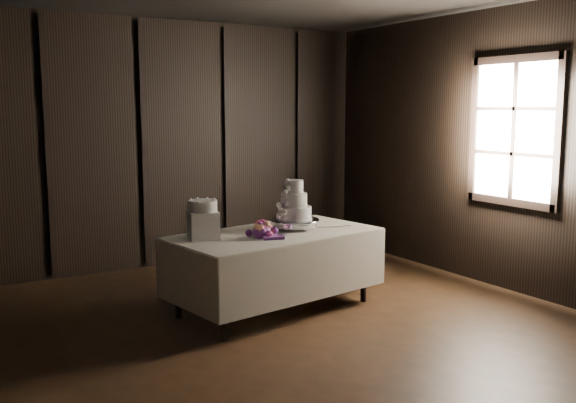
{
  "coord_description": "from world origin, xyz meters",
  "views": [
    {
      "loc": [
        -2.52,
        -4.0,
        1.95
      ],
      "look_at": [
        0.65,
        1.21,
        1.05
      ],
      "focal_mm": 40.0,
      "sensor_mm": 36.0,
      "label": 1
    }
  ],
  "objects": [
    {
      "name": "cake_knife",
      "position": [
        1.09,
        1.15,
        0.77
      ],
      "size": [
        0.35,
        0.16,
        0.01
      ],
      "primitive_type": "cube",
      "rotation": [
        0.0,
        0.0,
        -0.39
      ],
      "color": "silver",
      "rests_on": "display_table"
    },
    {
      "name": "cake_stand",
      "position": [
        0.78,
        1.29,
        0.81
      ],
      "size": [
        0.6,
        0.6,
        0.09
      ],
      "primitive_type": "cylinder",
      "rotation": [
        0.0,
        0.0,
        -0.29
      ],
      "color": "silver",
      "rests_on": "display_table"
    },
    {
      "name": "display_table",
      "position": [
        0.5,
        1.21,
        0.42
      ],
      "size": [
        2.12,
        1.33,
        0.76
      ],
      "rotation": [
        0.0,
        0.0,
        0.15
      ],
      "color": "silver",
      "rests_on": "ground"
    },
    {
      "name": "window",
      "position": [
        2.97,
        0.5,
        1.7
      ],
      "size": [
        0.06,
        1.16,
        1.56
      ],
      "primitive_type": "cube",
      "color": "black",
      "rests_on": "room"
    },
    {
      "name": "bouquet",
      "position": [
        0.29,
        1.08,
        0.83
      ],
      "size": [
        0.41,
        0.48,
        0.2
      ],
      "primitive_type": null,
      "rotation": [
        0.0,
        0.0,
        -0.3
      ],
      "color": "#CF4A4F",
      "rests_on": "display_table"
    },
    {
      "name": "box_pedestal",
      "position": [
        -0.19,
        1.31,
        0.89
      ],
      "size": [
        0.31,
        0.31,
        0.25
      ],
      "primitive_type": "cube",
      "rotation": [
        0.0,
        0.0,
        -0.23
      ],
      "color": "white",
      "rests_on": "display_table"
    },
    {
      "name": "room",
      "position": [
        0.0,
        0.0,
        1.5
      ],
      "size": [
        6.08,
        7.08,
        3.08
      ],
      "color": "black",
      "rests_on": "ground"
    },
    {
      "name": "small_cake",
      "position": [
        -0.19,
        1.31,
        1.06
      ],
      "size": [
        0.27,
        0.27,
        0.1
      ],
      "primitive_type": "cylinder",
      "rotation": [
        0.0,
        0.0,
        0.02
      ],
      "color": "white",
      "rests_on": "box_pedestal"
    },
    {
      "name": "wedding_cake",
      "position": [
        0.75,
        1.28,
        1.01
      ],
      "size": [
        0.36,
        0.33,
        0.39
      ],
      "rotation": [
        0.0,
        0.0,
        0.02
      ],
      "color": "white",
      "rests_on": "cake_stand"
    }
  ]
}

